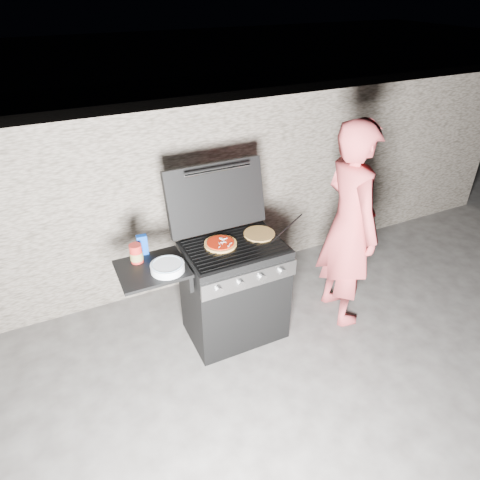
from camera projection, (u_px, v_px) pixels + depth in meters
name	position (u px, v px, depth m)	size (l,w,h in m)	color
ground	(235.00, 330.00, 3.87)	(50.00, 50.00, 0.00)	#3A3633
stone_wall	(189.00, 195.00, 4.20)	(8.00, 0.35, 1.80)	gray
gas_grill	(207.00, 299.00, 3.53)	(1.34, 0.79, 0.91)	black
pizza_topped	(220.00, 243.00, 3.39)	(0.26, 0.26, 0.03)	#B08450
pizza_plain	(259.00, 234.00, 3.53)	(0.26, 0.26, 0.01)	gold
sauce_jar	(136.00, 253.00, 3.18)	(0.09, 0.09, 0.15)	#A5201A
blue_carton	(142.00, 245.00, 3.26)	(0.08, 0.04, 0.16)	#053399
plate_stack	(167.00, 267.00, 3.10)	(0.25, 0.25, 0.06)	silver
person	(349.00, 226.00, 3.62)	(0.68, 0.44, 1.85)	#CC484B
tongs	(287.00, 228.00, 3.54)	(0.01, 0.01, 0.44)	black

